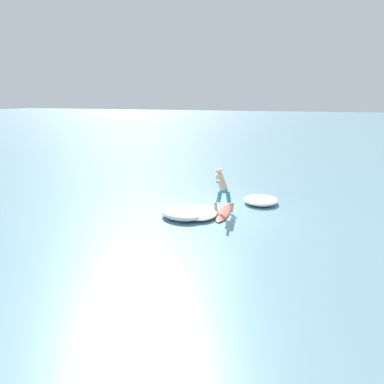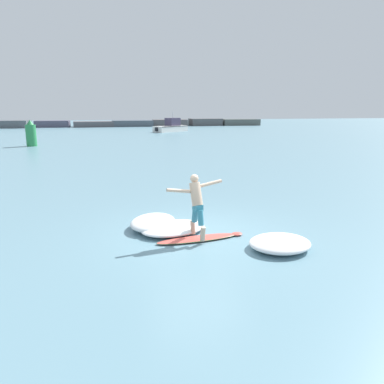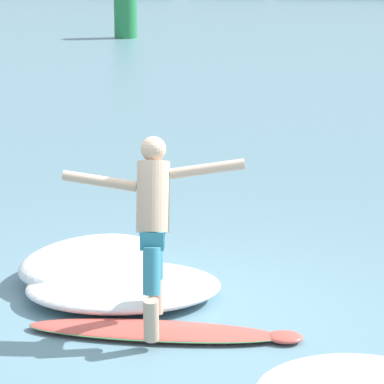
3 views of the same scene
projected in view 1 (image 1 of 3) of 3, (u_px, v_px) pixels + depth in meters
ground_plane at (213, 212)px, 14.10m from camera, size 200.00×200.00×0.00m
surfboard at (224, 212)px, 13.86m from camera, size 2.42×0.68×0.22m
surfer at (222, 186)px, 13.59m from camera, size 1.54×0.79×1.63m
wave_foam_at_tail at (261, 200)px, 15.09m from camera, size 1.80×1.66×0.29m
wave_foam_at_nose at (182, 214)px, 13.30m from camera, size 1.82×2.01×0.35m
wave_foam_beside at (200, 212)px, 13.59m from camera, size 2.15×1.76×0.25m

